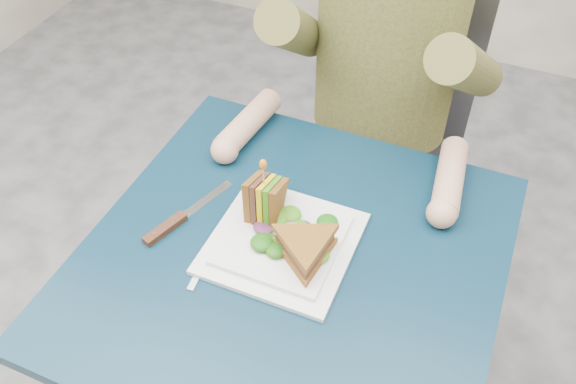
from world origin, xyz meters
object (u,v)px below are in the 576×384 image
at_px(plate, 282,242).
at_px(sandwich_upright, 265,200).
at_px(diner, 390,21).
at_px(sandwich_flat, 305,248).
at_px(fork, 209,254).
at_px(table, 291,281).
at_px(chair, 385,124).
at_px(knife, 173,223).

relative_size(plate, sandwich_upright, 1.74).
height_order(diner, sandwich_flat, diner).
bearing_deg(fork, sandwich_flat, 16.09).
height_order(table, fork, fork).
distance_m(chair, fork, 0.77).
xyz_separation_m(chair, plate, (-0.03, -0.66, 0.20)).
bearing_deg(diner, plate, -92.64).
relative_size(fork, knife, 0.83).
bearing_deg(table, sandwich_upright, 143.18).
xyz_separation_m(sandwich_flat, knife, (-0.27, -0.01, -0.04)).
bearing_deg(chair, sandwich_flat, -87.49).
xyz_separation_m(table, sandwich_upright, (-0.08, 0.06, 0.13)).
height_order(plate, sandwich_upright, sandwich_upright).
xyz_separation_m(sandwich_upright, knife, (-0.16, -0.08, -0.05)).
distance_m(chair, diner, 0.39).
bearing_deg(knife, sandwich_flat, 2.47).
relative_size(diner, knife, 3.45).
bearing_deg(knife, chair, 71.08).
bearing_deg(sandwich_flat, plate, 155.56).
height_order(table, diner, diner).
xyz_separation_m(diner, fork, (-0.14, -0.62, -0.18)).
distance_m(fork, knife, 0.11).
height_order(diner, fork, diner).
relative_size(table, sandwich_upright, 5.02).
bearing_deg(knife, diner, 67.76).
bearing_deg(diner, sandwich_flat, -87.00).
relative_size(table, diner, 1.01).
relative_size(diner, sandwich_upright, 4.98).
relative_size(plate, fork, 1.45).
distance_m(chair, plate, 0.69).
distance_m(plate, fork, 0.14).
xyz_separation_m(diner, sandwich_upright, (-0.08, -0.50, -0.13)).
bearing_deg(plate, table, -31.86).
xyz_separation_m(diner, sandwich_flat, (0.03, -0.57, -0.14)).
xyz_separation_m(chair, sandwich_upright, (-0.08, -0.61, 0.24)).
bearing_deg(chair, diner, -90.00).
xyz_separation_m(chair, knife, (-0.24, -0.69, 0.20)).
xyz_separation_m(plate, sandwich_flat, (0.06, -0.02, 0.04)).
bearing_deg(fork, table, 22.65).
height_order(chair, knife, chair).
relative_size(table, sandwich_flat, 3.83).
height_order(plate, fork, plate).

